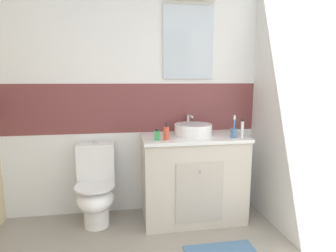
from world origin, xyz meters
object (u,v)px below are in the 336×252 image
(soap_dispenser, at_px, (166,133))
(perfume_flask_small, at_px, (157,135))
(sink_basin, at_px, (193,129))
(toilet, at_px, (96,188))
(toothbrush_cup, at_px, (234,132))
(toothpaste_tube_upright, at_px, (242,129))

(soap_dispenser, bearing_deg, perfume_flask_small, -179.95)
(sink_basin, xyz_separation_m, toilet, (-0.95, 0.00, -0.55))
(toothbrush_cup, bearing_deg, toilet, 171.86)
(sink_basin, relative_size, toothpaste_tube_upright, 2.38)
(toothbrush_cup, distance_m, soap_dispenser, 0.64)
(toothbrush_cup, bearing_deg, perfume_flask_small, 179.19)
(toilet, height_order, toothbrush_cup, toothbrush_cup)
(toothbrush_cup, distance_m, toothpaste_tube_upright, 0.09)
(perfume_flask_small, bearing_deg, toothpaste_tube_upright, -0.81)
(sink_basin, relative_size, soap_dispenser, 2.58)
(toothbrush_cup, xyz_separation_m, soap_dispenser, (-0.64, 0.01, 0.01))
(perfume_flask_small, xyz_separation_m, toothpaste_tube_upright, (0.81, -0.01, 0.03))
(sink_basin, xyz_separation_m, toothbrush_cup, (0.34, -0.18, -0.00))
(sink_basin, relative_size, perfume_flask_small, 3.91)
(perfume_flask_small, bearing_deg, sink_basin, 24.67)
(soap_dispenser, distance_m, toothpaste_tube_upright, 0.72)
(soap_dispenser, xyz_separation_m, perfume_flask_small, (-0.08, -0.00, -0.01))
(sink_basin, distance_m, toothpaste_tube_upright, 0.47)
(toilet, bearing_deg, toothpaste_tube_upright, -7.70)
(soap_dispenser, relative_size, perfume_flask_small, 1.52)
(toilet, relative_size, toothpaste_tube_upright, 4.55)
(perfume_flask_small, bearing_deg, toothbrush_cup, -0.81)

